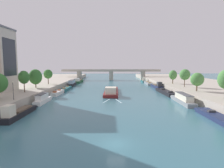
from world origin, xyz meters
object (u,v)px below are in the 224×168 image
Objects in this scene: lamppost_left_bank at (13,90)px; moored_boat_right_far at (143,81)px; moored_boat_left_near at (58,93)px; moored_boat_right_near at (148,83)px; moored_boat_left_gap_after at (43,99)px; barge_midriver at (111,91)px; moored_boat_right_second at (183,99)px; moored_boat_right_end at (157,86)px; moored_boat_left_midway at (72,83)px; tree_left_end_of_row at (35,77)px; tree_right_third at (197,79)px; tree_right_midway at (173,75)px; moored_boat_right_lone at (220,118)px; bridge_far at (111,73)px; moored_boat_left_far at (66,89)px; moored_boat_left_end at (79,81)px; tree_left_midway at (48,74)px; tree_left_past_mid at (24,77)px; moored_boat_left_downstream at (18,113)px; moored_boat_right_gap_after at (166,92)px; tree_right_nearest at (185,75)px.

moored_boat_right_far is at bearing 57.66° from lamppost_left_bank.
lamppost_left_bank is at bearing -100.96° from moored_boat_left_near.
moored_boat_left_gap_after is at bearing -129.70° from moored_boat_right_near.
barge_midriver is 1.60× the size of moored_boat_right_second.
moored_boat_right_end reaches higher than moored_boat_right_near.
moored_boat_right_end is at bearing 88.40° from moored_boat_right_second.
moored_boat_left_midway is 29.37m from tree_left_end_of_row.
tree_right_third reaches higher than moored_boat_right_near.
tree_right_midway is (46.83, 14.46, 5.63)m from moored_boat_left_near.
moored_boat_right_near is (40.89, 6.45, -0.65)m from moored_boat_left_midway.
moored_boat_left_near is 49.33m from tree_right_midway.
tree_right_midway is (6.55, 46.04, 5.79)m from moored_boat_right_lone.
moored_boat_right_end is at bearing 23.05° from moored_boat_left_near.
bridge_far is at bearing 119.11° from tree_right_midway.
tree_left_end_of_row is (-47.64, -47.32, 5.55)m from moored_boat_right_far.
moored_boat_left_far is 0.86× the size of moored_boat_left_end.
moored_boat_left_end is at bearing 86.28° from lamppost_left_bank.
moored_boat_right_far is (40.03, 61.73, -0.20)m from moored_boat_left_gap_after.
moored_boat_right_lone is at bearing -23.24° from moored_boat_left_gap_after.
barge_midriver is 22.14m from moored_boat_left_far.
bridge_far is (27.51, 49.76, -1.90)m from tree_left_midway.
moored_boat_left_end is (0.63, 16.32, -0.28)m from moored_boat_left_midway.
tree_left_past_mid is at bearing -110.26° from bridge_far.
barge_midriver is 0.34× the size of bridge_far.
lamppost_left_bank is (-4.20, 6.39, 3.96)m from moored_boat_left_downstream.
moored_boat_left_far is 40.86m from moored_boat_right_end.
bridge_far reaches higher than moored_boat_right_far.
moored_boat_left_downstream is 1.18× the size of moored_boat_left_near.
moored_boat_left_gap_after is 51.55m from moored_boat_right_end.
moored_boat_left_near is at bearing -59.80° from tree_left_midway.
moored_boat_right_gap_after reaches higher than moored_boat_right_lone.
tree_right_midway is (6.51, -20.19, 5.73)m from moored_boat_right_near.
moored_boat_left_end is 63.49m from tree_right_nearest.
moored_boat_left_near is 62.00m from moored_boat_right_far.
moored_boat_left_near is at bearing -139.32° from moored_boat_right_near.
tree_right_third is at bearing -76.83° from moored_boat_right_end.
moored_boat_left_far is at bearing 151.72° from barge_midriver.
moored_boat_right_near is 43.95m from tree_right_third.
moored_boat_left_gap_after is 42.38m from moored_boat_left_midway.
lamppost_left_bank is at bearing -154.56° from tree_right_nearest.
tree_right_midway is at bearing 17.16° from moored_boat_left_near.
moored_boat_left_near is at bearing 141.91° from moored_boat_right_lone.
moored_boat_left_near is at bearing -172.85° from barge_midriver.
moored_boat_right_second is at bearing -5.91° from tree_left_past_mid.
tree_right_midway reaches higher than moored_boat_right_near.
moored_boat_left_downstream is at bearing -89.49° from moored_boat_left_midway.
moored_boat_right_near is at bearing 8.96° from moored_boat_left_midway.
moored_boat_left_downstream is at bearing -56.67° from lamppost_left_bank.
lamppost_left_bank is (-4.04, -7.88, 3.78)m from moored_boat_left_gap_after.
moored_boat_right_gap_after is at bearing -13.14° from tree_left_midway.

